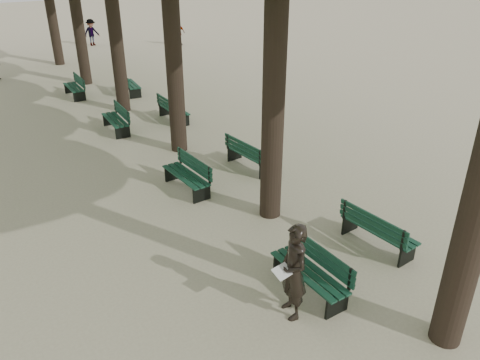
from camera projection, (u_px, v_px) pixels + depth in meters
ground at (301, 304)px, 8.78m from camera, size 120.00×120.00×0.00m
bench_left_0 at (309, 279)px, 9.02m from camera, size 0.59×1.81×0.92m
bench_left_1 at (187, 181)px, 12.80m from camera, size 0.64×1.82×0.92m
bench_left_2 at (116, 124)px, 16.88m from camera, size 0.68×1.83×0.92m
bench_left_3 at (75, 91)px, 20.76m from camera, size 0.62×1.82×0.92m
bench_right_0 at (378, 236)px, 10.36m from camera, size 0.67×1.83×0.92m
bench_right_1 at (250, 160)px, 14.08m from camera, size 0.68×1.83×0.92m
bench_right_2 at (174, 114)px, 17.93m from camera, size 0.61×1.81×0.92m
bench_right_3 at (131, 88)px, 21.20m from camera, size 0.79×1.86×0.92m
man_with_map at (294, 272)px, 8.16m from camera, size 0.70×0.82×1.87m
pedestrian_c at (178, 33)px, 31.49m from camera, size 0.95×0.33×1.61m
pedestrian_b at (91, 32)px, 31.34m from camera, size 1.16×0.60×1.72m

